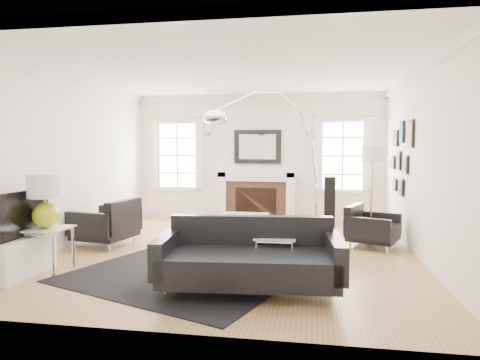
% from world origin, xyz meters
% --- Properties ---
extents(floor, '(6.00, 6.00, 0.00)m').
position_xyz_m(floor, '(0.00, 0.00, 0.00)').
color(floor, '#9F7642').
rests_on(floor, ground).
extents(back_wall, '(5.50, 0.04, 2.80)m').
position_xyz_m(back_wall, '(0.00, 3.00, 1.40)').
color(back_wall, white).
rests_on(back_wall, floor).
extents(front_wall, '(5.50, 0.04, 2.80)m').
position_xyz_m(front_wall, '(0.00, -3.00, 1.40)').
color(front_wall, white).
rests_on(front_wall, floor).
extents(left_wall, '(0.04, 6.00, 2.80)m').
position_xyz_m(left_wall, '(-2.75, 0.00, 1.40)').
color(left_wall, white).
rests_on(left_wall, floor).
extents(right_wall, '(0.04, 6.00, 2.80)m').
position_xyz_m(right_wall, '(2.75, 0.00, 1.40)').
color(right_wall, white).
rests_on(right_wall, floor).
extents(ceiling, '(5.50, 6.00, 0.02)m').
position_xyz_m(ceiling, '(0.00, 0.00, 2.80)').
color(ceiling, white).
rests_on(ceiling, back_wall).
extents(crown_molding, '(5.50, 6.00, 0.12)m').
position_xyz_m(crown_molding, '(0.00, 0.00, 2.74)').
color(crown_molding, white).
rests_on(crown_molding, back_wall).
extents(fireplace, '(1.70, 0.69, 1.11)m').
position_xyz_m(fireplace, '(0.00, 2.79, 0.54)').
color(fireplace, white).
rests_on(fireplace, floor).
extents(mantel_mirror, '(1.05, 0.07, 0.75)m').
position_xyz_m(mantel_mirror, '(0.00, 2.95, 1.65)').
color(mantel_mirror, black).
rests_on(mantel_mirror, back_wall).
extents(window_left, '(1.24, 0.15, 1.62)m').
position_xyz_m(window_left, '(-1.85, 2.95, 1.46)').
color(window_left, white).
rests_on(window_left, back_wall).
extents(window_right, '(1.24, 0.15, 1.62)m').
position_xyz_m(window_right, '(1.85, 2.95, 1.46)').
color(window_right, white).
rests_on(window_right, back_wall).
extents(gallery_wall, '(0.04, 1.73, 1.29)m').
position_xyz_m(gallery_wall, '(2.72, 1.30, 1.53)').
color(gallery_wall, black).
rests_on(gallery_wall, right_wall).
extents(tv_unit, '(0.35, 1.00, 1.09)m').
position_xyz_m(tv_unit, '(-2.44, -1.70, 0.33)').
color(tv_unit, white).
rests_on(tv_unit, floor).
extents(area_rug, '(3.33, 3.07, 0.01)m').
position_xyz_m(area_rug, '(-0.44, -1.33, 0.01)').
color(area_rug, black).
rests_on(area_rug, floor).
extents(sofa, '(2.12, 1.11, 0.67)m').
position_xyz_m(sofa, '(0.50, -1.77, 0.36)').
color(sofa, black).
rests_on(sofa, floor).
extents(armchair_left, '(1.01, 1.09, 0.64)m').
position_xyz_m(armchair_left, '(-2.14, 0.06, 0.36)').
color(armchair_left, black).
rests_on(armchair_left, floor).
extents(armchair_right, '(1.00, 1.05, 0.56)m').
position_xyz_m(armchair_right, '(2.15, 0.69, 0.31)').
color(armchair_right, black).
rests_on(armchair_right, floor).
extents(coffee_table, '(0.88, 0.88, 0.39)m').
position_xyz_m(coffee_table, '(-0.04, 1.15, 0.36)').
color(coffee_table, silver).
rests_on(coffee_table, floor).
extents(side_table_left, '(0.54, 0.54, 0.60)m').
position_xyz_m(side_table_left, '(-2.20, -1.52, 0.49)').
color(side_table_left, silver).
rests_on(side_table_left, floor).
extents(nesting_table, '(0.50, 0.42, 0.55)m').
position_xyz_m(nesting_table, '(0.76, -1.35, 0.43)').
color(nesting_table, silver).
rests_on(nesting_table, floor).
extents(gourd_lamp, '(0.44, 0.44, 0.70)m').
position_xyz_m(gourd_lamp, '(-2.20, -1.52, 1.00)').
color(gourd_lamp, '#AAB416').
rests_on(gourd_lamp, side_table_left).
extents(orange_vase, '(0.12, 0.12, 0.18)m').
position_xyz_m(orange_vase, '(0.76, -1.35, 0.65)').
color(orange_vase, '#C95019').
rests_on(orange_vase, nesting_table).
extents(arc_floor_lamp, '(1.86, 1.73, 2.64)m').
position_xyz_m(arc_floor_lamp, '(0.51, 0.52, 1.43)').
color(arc_floor_lamp, white).
rests_on(arc_floor_lamp, floor).
extents(stick_floor_lamp, '(0.34, 0.34, 1.66)m').
position_xyz_m(stick_floor_lamp, '(2.20, 0.99, 1.44)').
color(stick_floor_lamp, '#B3863E').
rests_on(stick_floor_lamp, floor).
extents(speaker_tower, '(0.22, 0.22, 1.04)m').
position_xyz_m(speaker_tower, '(1.56, 2.34, 0.52)').
color(speaker_tower, black).
rests_on(speaker_tower, floor).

